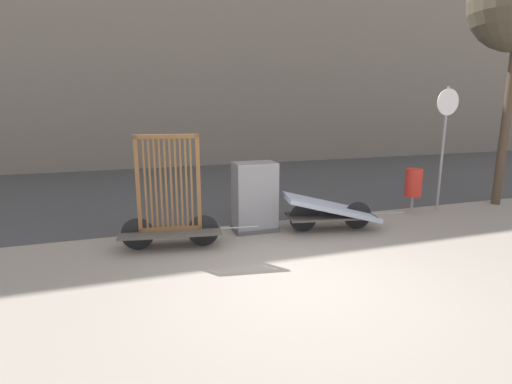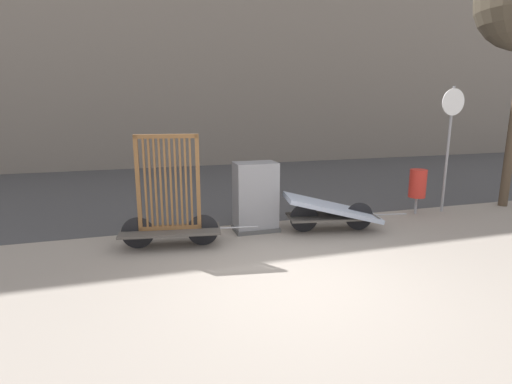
% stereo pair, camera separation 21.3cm
% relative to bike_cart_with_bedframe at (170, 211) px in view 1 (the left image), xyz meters
% --- Properties ---
extents(ground_plane, '(60.00, 60.00, 0.00)m').
position_rel_bike_cart_with_bedframe_xyz_m(ground_plane, '(1.59, -2.09, -0.68)').
color(ground_plane, gray).
extents(road_strip, '(56.00, 8.57, 0.01)m').
position_rel_bike_cart_with_bedframe_xyz_m(road_strip, '(1.59, 5.24, -0.68)').
color(road_strip, '#424244').
rests_on(road_strip, ground_plane).
extents(bike_cart_with_bedframe, '(2.49, 0.94, 2.02)m').
position_rel_bike_cart_with_bedframe_xyz_m(bike_cart_with_bedframe, '(0.00, 0.00, 0.00)').
color(bike_cart_with_bedframe, '#4C4742').
rests_on(bike_cart_with_bedframe, ground_plane).
extents(bike_cart_with_mattress, '(2.57, 1.14, 0.76)m').
position_rel_bike_cart_with_bedframe_xyz_m(bike_cart_with_mattress, '(3.20, 0.00, -0.26)').
color(bike_cart_with_mattress, '#4C4742').
rests_on(bike_cart_with_mattress, ground_plane).
extents(utility_cabinet, '(0.89, 0.60, 1.39)m').
position_rel_bike_cart_with_bedframe_xyz_m(utility_cabinet, '(1.73, 0.49, -0.03)').
color(utility_cabinet, '#4C4C4C').
rests_on(utility_cabinet, ground_plane).
extents(trash_bin, '(0.38, 0.38, 1.05)m').
position_rel_bike_cart_with_bedframe_xyz_m(trash_bin, '(5.69, 0.60, 0.04)').
color(trash_bin, gray).
rests_on(trash_bin, ground_plane).
extents(sign_post, '(0.60, 0.06, 2.92)m').
position_rel_bike_cart_with_bedframe_xyz_m(sign_post, '(6.44, 0.60, 1.23)').
color(sign_post, gray).
rests_on(sign_post, ground_plane).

